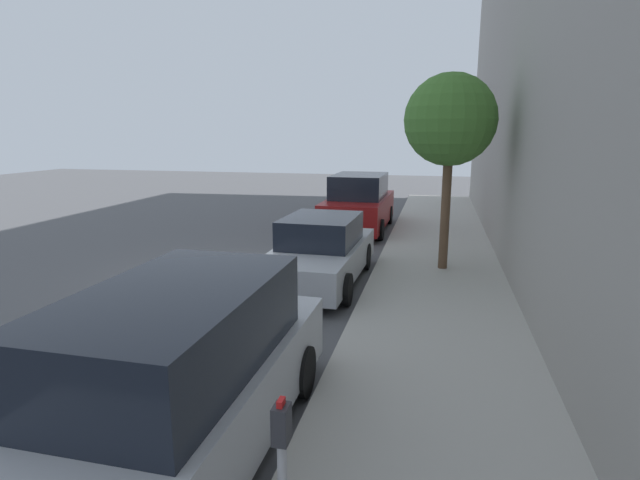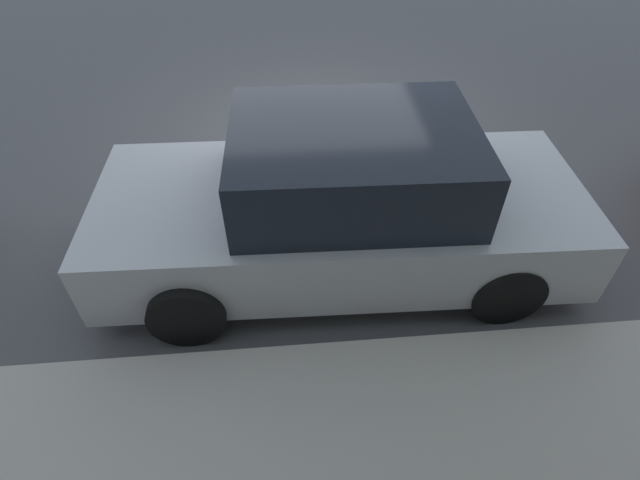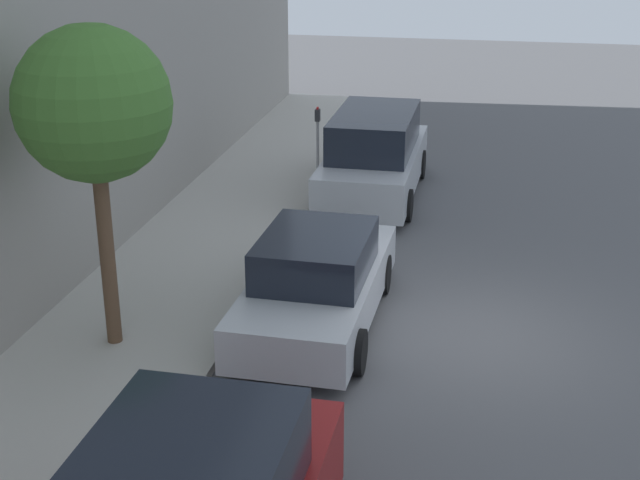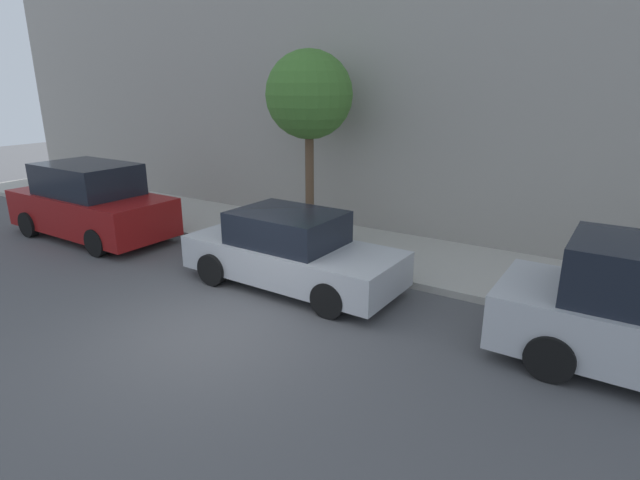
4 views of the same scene
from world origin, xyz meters
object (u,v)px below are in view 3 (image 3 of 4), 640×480
object	(u,v)px
parked_minivan_nearest	(374,156)
street_tree	(93,106)
parked_sedan_second	(317,282)
parking_meter_near	(318,131)

from	to	relation	value
parked_minivan_nearest	street_tree	distance (m)	8.83
parked_sedan_second	street_tree	world-z (taller)	street_tree
parked_minivan_nearest	parked_sedan_second	world-z (taller)	parked_minivan_nearest
parked_sedan_second	parking_meter_near	world-z (taller)	parking_meter_near
parked_sedan_second	street_tree	xyz separation A→B (m)	(2.76, 1.39, 2.95)
parked_sedan_second	street_tree	size ratio (longest dim) A/B	0.98
parking_meter_near	street_tree	size ratio (longest dim) A/B	0.32
parked_minivan_nearest	parked_sedan_second	size ratio (longest dim) A/B	1.08
parked_minivan_nearest	street_tree	size ratio (longest dim) A/B	1.06
parking_meter_near	parked_sedan_second	bearing A→B (deg)	101.30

